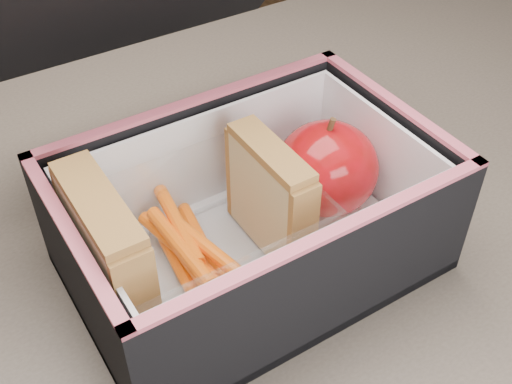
{
  "coord_description": "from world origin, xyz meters",
  "views": [
    {
      "loc": [
        -0.21,
        -0.28,
        1.14
      ],
      "look_at": [
        -0.02,
        0.03,
        0.81
      ],
      "focal_mm": 45.0,
      "sensor_mm": 36.0,
      "label": 1
    }
  ],
  "objects": [
    {
      "name": "sandwich_left",
      "position": [
        -0.14,
        0.02,
        0.82
      ],
      "size": [
        0.03,
        0.1,
        0.11
      ],
      "color": "tan",
      "rests_on": "plastic_tub"
    },
    {
      "name": "kitchen_table",
      "position": [
        0.0,
        0.0,
        0.66
      ],
      "size": [
        1.2,
        0.8,
        0.75
      ],
      "color": "#64574C",
      "rests_on": "ground"
    },
    {
      "name": "lunch_bag",
      "position": [
        -0.03,
        0.02,
        0.81
      ],
      "size": [
        0.27,
        0.3,
        0.24
      ],
      "color": "black",
      "rests_on": "kitchen_table"
    },
    {
      "name": "paper_napkin",
      "position": [
        0.05,
        0.03,
        0.77
      ],
      "size": [
        0.08,
        0.08,
        0.01
      ],
      "primitive_type": "cube",
      "rotation": [
        0.0,
        0.0,
        -0.01
      ],
      "color": "white",
      "rests_on": "lunch_bag"
    },
    {
      "name": "plastic_tub",
      "position": [
        -0.07,
        0.02,
        0.8
      ],
      "size": [
        0.18,
        0.13,
        0.07
      ],
      "primitive_type": null,
      "color": "white",
      "rests_on": "lunch_bag"
    },
    {
      "name": "sandwich_right",
      "position": [
        -0.01,
        0.02,
        0.81
      ],
      "size": [
        0.02,
        0.08,
        0.09
      ],
      "color": "tan",
      "rests_on": "plastic_tub"
    },
    {
      "name": "red_apple",
      "position": [
        0.05,
        0.02,
        0.81
      ],
      "size": [
        0.1,
        0.1,
        0.09
      ],
      "rotation": [
        0.0,
        0.0,
        0.28
      ],
      "color": "maroon",
      "rests_on": "paper_napkin"
    },
    {
      "name": "carrot_sticks",
      "position": [
        -0.08,
        0.02,
        0.78
      ],
      "size": [
        0.05,
        0.15,
        0.03
      ],
      "color": "#FF571A",
      "rests_on": "plastic_tub"
    }
  ]
}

